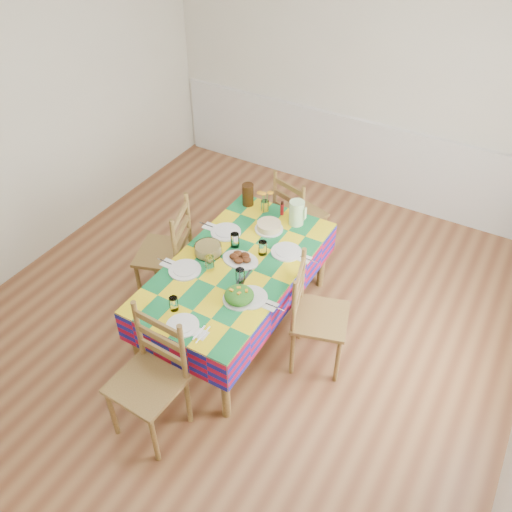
% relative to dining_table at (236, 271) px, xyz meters
% --- Properties ---
extents(room, '(4.58, 5.08, 2.78)m').
position_rel_dining_table_xyz_m(room, '(0.03, -0.01, 0.73)').
color(room, brown).
rests_on(room, ground).
extents(wainscot, '(4.41, 0.06, 0.92)m').
position_rel_dining_table_xyz_m(wainscot, '(0.03, 2.48, -0.14)').
color(wainscot, silver).
rests_on(wainscot, room).
extents(dining_table, '(0.97, 1.80, 0.70)m').
position_rel_dining_table_xyz_m(dining_table, '(0.00, 0.00, 0.00)').
color(dining_table, brown).
rests_on(dining_table, room).
extents(setting_near_head, '(0.38, 0.26, 0.11)m').
position_rel_dining_table_xyz_m(setting_near_head, '(-0.02, -0.72, 0.10)').
color(setting_near_head, silver).
rests_on(setting_near_head, dining_table).
extents(setting_left_near, '(0.47, 0.28, 0.12)m').
position_rel_dining_table_xyz_m(setting_left_near, '(-0.25, -0.23, 0.10)').
color(setting_left_near, silver).
rests_on(setting_left_near, dining_table).
extents(setting_left_far, '(0.47, 0.28, 0.12)m').
position_rel_dining_table_xyz_m(setting_left_far, '(-0.24, 0.26, 0.10)').
color(setting_left_far, silver).
rests_on(setting_left_far, dining_table).
extents(setting_right_near, '(0.48, 0.28, 0.12)m').
position_rel_dining_table_xyz_m(setting_right_near, '(0.24, -0.23, 0.10)').
color(setting_right_near, silver).
rests_on(setting_right_near, dining_table).
extents(setting_right_far, '(0.47, 0.27, 0.12)m').
position_rel_dining_table_xyz_m(setting_right_far, '(0.23, 0.29, 0.10)').
color(setting_right_far, silver).
rests_on(setting_right_far, dining_table).
extents(meat_platter, '(0.31, 0.22, 0.06)m').
position_rel_dining_table_xyz_m(meat_platter, '(0.01, 0.05, 0.10)').
color(meat_platter, silver).
rests_on(meat_platter, dining_table).
extents(salad_platter, '(0.25, 0.25, 0.10)m').
position_rel_dining_table_xyz_m(salad_platter, '(0.23, -0.33, 0.12)').
color(salad_platter, silver).
rests_on(salad_platter, dining_table).
extents(pasta_bowl, '(0.22, 0.22, 0.08)m').
position_rel_dining_table_xyz_m(pasta_bowl, '(-0.27, -0.00, 0.12)').
color(pasta_bowl, white).
rests_on(pasta_bowl, dining_table).
extents(cake, '(0.25, 0.25, 0.07)m').
position_rel_dining_table_xyz_m(cake, '(0.01, 0.53, 0.11)').
color(cake, silver).
rests_on(cake, dining_table).
extents(serving_utensils, '(0.13, 0.29, 0.01)m').
position_rel_dining_table_xyz_m(serving_utensils, '(0.13, -0.11, 0.08)').
color(serving_utensils, black).
rests_on(serving_utensils, dining_table).
extents(flower_vase, '(0.15, 0.12, 0.24)m').
position_rel_dining_table_xyz_m(flower_vase, '(-0.15, 0.73, 0.17)').
color(flower_vase, white).
rests_on(flower_vase, dining_table).
extents(hot_sauce, '(0.03, 0.03, 0.14)m').
position_rel_dining_table_xyz_m(hot_sauce, '(-0.00, 0.78, 0.14)').
color(hot_sauce, '#B60E1C').
rests_on(hot_sauce, dining_table).
extents(green_pitcher, '(0.13, 0.13, 0.22)m').
position_rel_dining_table_xyz_m(green_pitcher, '(0.17, 0.73, 0.19)').
color(green_pitcher, '#B5E6A2').
rests_on(green_pitcher, dining_table).
extents(tea_pitcher, '(0.10, 0.10, 0.21)m').
position_rel_dining_table_xyz_m(tea_pitcher, '(-0.35, 0.77, 0.18)').
color(tea_pitcher, black).
rests_on(tea_pitcher, dining_table).
extents(name_card, '(0.07, 0.02, 0.01)m').
position_rel_dining_table_xyz_m(name_card, '(0.01, -0.84, 0.08)').
color(name_card, silver).
rests_on(name_card, dining_table).
extents(chair_near, '(0.47, 0.45, 1.02)m').
position_rel_dining_table_xyz_m(chair_near, '(0.00, -1.13, -0.12)').
color(chair_near, brown).
rests_on(chair_near, room).
extents(chair_far, '(0.51, 0.50, 0.94)m').
position_rel_dining_table_xyz_m(chair_far, '(-0.01, 1.13, -0.16)').
color(chair_far, brown).
rests_on(chair_far, room).
extents(chair_left, '(0.55, 0.57, 1.02)m').
position_rel_dining_table_xyz_m(chair_left, '(-0.71, 0.02, -0.12)').
color(chair_left, brown).
rests_on(chair_left, room).
extents(chair_right, '(0.52, 0.54, 0.98)m').
position_rel_dining_table_xyz_m(chair_right, '(0.71, -0.01, -0.14)').
color(chair_right, brown).
rests_on(chair_right, room).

